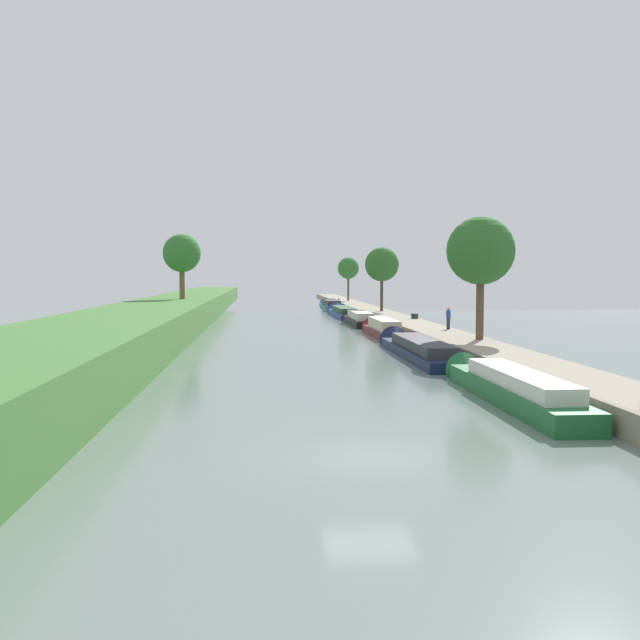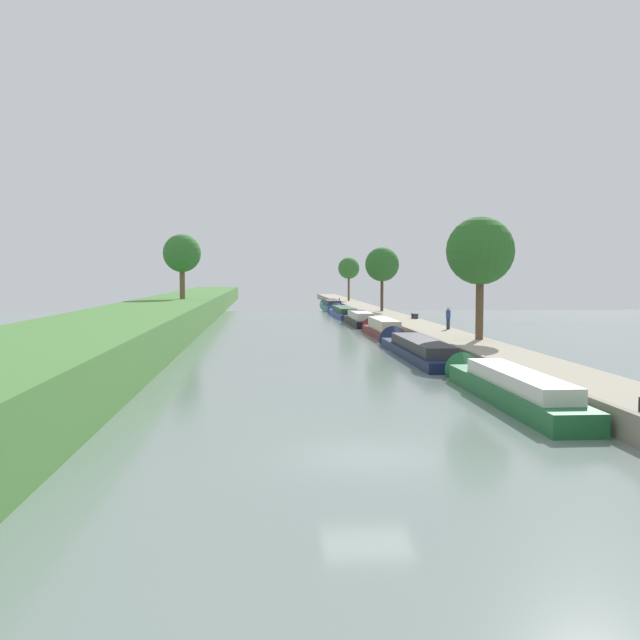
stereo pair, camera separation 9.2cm
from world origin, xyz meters
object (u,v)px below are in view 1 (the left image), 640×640
Objects in this scene: narrowboat_maroon at (382,329)px; narrowboat_navy at (416,348)px; narrowboat_green at (509,387)px; narrowboat_blue at (342,312)px; park_bench at (415,315)px; narrowboat_teal at (330,305)px; person_walking at (448,318)px; mooring_bollard_far at (339,300)px; narrowboat_black at (358,319)px.

narrowboat_navy is at bearing -91.09° from narrowboat_maroon.
narrowboat_green is 59.30m from narrowboat_blue.
narrowboat_maroon reaches higher than park_bench.
person_walking is at bearing -85.03° from narrowboat_teal.
person_walking is (4.18, -5.30, 1.20)m from narrowboat_maroon.
narrowboat_teal is at bearing 97.16° from park_bench.
person_walking is at bearing -87.57° from mooring_bollard_far.
narrowboat_teal is 50.17m from person_walking.
narrowboat_teal is at bearing 89.89° from narrowboat_navy.
narrowboat_blue is at bearing 97.44° from person_walking.
narrowboat_navy is 10.57m from person_walking.
park_bench reaches higher than narrowboat_navy.
narrowboat_black reaches higher than narrowboat_green.
narrowboat_black is 0.82× the size of narrowboat_teal.
narrowboat_maroon is 26.01× the size of mooring_bollard_far.
narrowboat_maroon is 7.80× the size of park_bench.
park_bench is at bearing -50.12° from narrowboat_black.
narrowboat_maroon is at bearing 90.14° from narrowboat_green.
narrowboat_maroon is 13.62m from narrowboat_black.
narrowboat_blue is (-0.29, 59.30, -0.09)m from narrowboat_green.
park_bench is at bearing 61.49° from narrowboat_maroon.
mooring_bollard_far reaches higher than narrowboat_green.
mooring_bollard_far reaches higher than narrowboat_black.
narrowboat_maroon is at bearing 128.25° from person_walking.
narrowboat_maroon is 51.57m from mooring_bollard_far.
narrowboat_green is at bearing -89.82° from narrowboat_teal.
narrowboat_maroon is at bearing -89.57° from narrowboat_blue.
narrowboat_teal is 7.16m from mooring_bollard_far.
person_walking is (4.39, -33.63, 1.31)m from narrowboat_blue.
park_bench is at bearing -82.84° from narrowboat_teal.
narrowboat_green is 44.59m from narrowboat_black.
narrowboat_black is 7.38× the size of person_walking.
narrowboat_green is 16.18m from narrowboat_navy.
narrowboat_maroon reaches higher than narrowboat_navy.
narrowboat_teal reaches higher than park_bench.
person_walking is at bearing -82.56° from narrowboat_blue.
park_bench is at bearing -86.50° from mooring_bollard_far.
person_walking reaches higher than park_bench.
narrowboat_black is 27.24× the size of mooring_bollard_far.
mooring_bollard_far is at bearing 88.83° from narrowboat_green.
narrowboat_green is 0.91× the size of narrowboat_teal.
person_walking reaches higher than narrowboat_teal.
person_walking is at bearing 80.92° from narrowboat_green.
narrowboat_navy is 66.38m from mooring_bollard_far.
narrowboat_black is 8.17× the size of park_bench.
person_walking is (4.34, -18.92, 1.23)m from narrowboat_black.
narrowboat_green is 9.07× the size of park_bench.
narrowboat_teal is at bearing 90.18° from narrowboat_green.
narrowboat_black is (-0.24, 44.59, -0.02)m from narrowboat_green.
narrowboat_blue reaches higher than narrowboat_navy.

